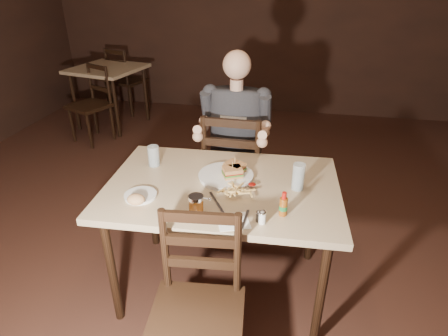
% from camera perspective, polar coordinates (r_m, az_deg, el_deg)
% --- Properties ---
extents(room_shell, '(7.00, 7.00, 7.00)m').
position_cam_1_polar(room_shell, '(2.00, -3.24, 14.89)').
color(room_shell, black).
rests_on(room_shell, ground).
extents(main_table, '(1.35, 0.94, 0.77)m').
position_cam_1_polar(main_table, '(2.17, -0.26, -4.17)').
color(main_table, tan).
rests_on(main_table, ground).
extents(bg_table, '(0.95, 0.95, 0.77)m').
position_cam_1_polar(bg_table, '(5.13, -17.29, 13.49)').
color(bg_table, tan).
rests_on(bg_table, ground).
extents(chair_far, '(0.47, 0.51, 0.99)m').
position_cam_1_polar(chair_far, '(2.85, 1.76, -0.44)').
color(chair_far, black).
rests_on(chair_far, ground).
extents(chair_near, '(0.47, 0.50, 0.92)m').
position_cam_1_polar(chair_near, '(1.82, -4.29, -22.15)').
color(chair_near, black).
rests_on(chair_near, ground).
extents(bg_chair_far, '(0.54, 0.57, 0.91)m').
position_cam_1_polar(bg_chair_far, '(5.65, -14.44, 12.78)').
color(bg_chair_far, black).
rests_on(bg_chair_far, ground).
extents(bg_chair_near, '(0.56, 0.58, 0.89)m').
position_cam_1_polar(bg_chair_near, '(4.73, -19.88, 8.93)').
color(bg_chair_near, black).
rests_on(bg_chair_near, ground).
extents(diner, '(0.52, 0.41, 0.88)m').
position_cam_1_polar(diner, '(2.62, 1.72, 7.91)').
color(diner, '#2D2D32').
rests_on(diner, chair_far).
extents(dinner_plate, '(0.33, 0.33, 0.02)m').
position_cam_1_polar(dinner_plate, '(2.19, 0.28, -1.29)').
color(dinner_plate, white).
rests_on(dinner_plate, main_table).
extents(sandwich_left, '(0.14, 0.13, 0.10)m').
position_cam_1_polar(sandwich_left, '(2.20, 1.65, 0.46)').
color(sandwich_left, tan).
rests_on(sandwich_left, dinner_plate).
extents(sandwich_right, '(0.13, 0.12, 0.09)m').
position_cam_1_polar(sandwich_right, '(2.15, 1.30, -0.25)').
color(sandwich_right, tan).
rests_on(sandwich_right, dinner_plate).
extents(fries_pile, '(0.24, 0.18, 0.04)m').
position_cam_1_polar(fries_pile, '(2.02, 1.97, -3.21)').
color(fries_pile, '#E9BE6F').
rests_on(fries_pile, dinner_plate).
extents(ketchup_dollop, '(0.05, 0.05, 0.01)m').
position_cam_1_polar(ketchup_dollop, '(2.09, 4.30, -2.49)').
color(ketchup_dollop, maroon).
rests_on(ketchup_dollop, dinner_plate).
extents(glass_left, '(0.07, 0.07, 0.13)m').
position_cam_1_polar(glass_left, '(2.35, -10.67, 1.82)').
color(glass_left, silver).
rests_on(glass_left, main_table).
extents(glass_right, '(0.07, 0.07, 0.15)m').
position_cam_1_polar(glass_right, '(2.09, 11.26, -1.31)').
color(glass_right, silver).
rests_on(glass_right, main_table).
extents(hot_sauce, '(0.04, 0.04, 0.13)m').
position_cam_1_polar(hot_sauce, '(1.87, 9.06, -5.41)').
color(hot_sauce, '#87420F').
rests_on(hot_sauce, main_table).
extents(salt_shaker, '(0.04, 0.04, 0.07)m').
position_cam_1_polar(salt_shaker, '(1.81, 5.85, -7.47)').
color(salt_shaker, white).
rests_on(salt_shaker, main_table).
extents(pepper_shaker, '(0.03, 0.03, 0.06)m').
position_cam_1_polar(pepper_shaker, '(1.83, 5.36, -7.34)').
color(pepper_shaker, '#38332D').
rests_on(pepper_shaker, main_table).
extents(syrup_dispenser, '(0.08, 0.08, 0.10)m').
position_cam_1_polar(syrup_dispenser, '(1.87, -4.28, -5.60)').
color(syrup_dispenser, '#87420F').
rests_on(syrup_dispenser, main_table).
extents(napkin, '(0.19, 0.18, 0.00)m').
position_cam_1_polar(napkin, '(1.83, 1.43, -8.15)').
color(napkin, white).
rests_on(napkin, main_table).
extents(knife, '(0.13, 0.20, 0.01)m').
position_cam_1_polar(knife, '(1.96, -1.08, -5.32)').
color(knife, silver).
rests_on(knife, napkin).
extents(fork, '(0.02, 0.16, 0.01)m').
position_cam_1_polar(fork, '(1.84, 3.22, -7.82)').
color(fork, silver).
rests_on(fork, napkin).
extents(side_plate, '(0.18, 0.18, 0.01)m').
position_cam_1_polar(side_plate, '(2.06, -12.60, -4.20)').
color(side_plate, white).
rests_on(side_plate, main_table).
extents(bread_roll, '(0.10, 0.08, 0.06)m').
position_cam_1_polar(bread_roll, '(1.97, -13.27, -4.69)').
color(bread_roll, tan).
rests_on(bread_roll, side_plate).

